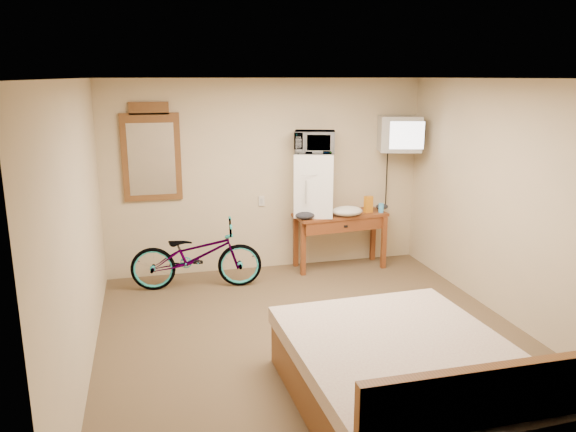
# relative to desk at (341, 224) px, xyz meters

# --- Properties ---
(room) EXTENTS (4.60, 4.64, 2.50)m
(room) POSITION_rel_desk_xyz_m (-0.93, -2.00, 0.63)
(room) COLOR #4C3826
(room) RESTS_ON ground
(desk) EXTENTS (1.26, 0.58, 0.75)m
(desk) POSITION_rel_desk_xyz_m (0.00, 0.00, 0.00)
(desk) COLOR brown
(desk) RESTS_ON floor
(mini_fridge) EXTENTS (0.63, 0.61, 0.82)m
(mini_fridge) POSITION_rel_desk_xyz_m (-0.36, 0.06, 0.54)
(mini_fridge) COLOR white
(mini_fridge) RESTS_ON desk
(microwave) EXTENTS (0.59, 0.48, 0.28)m
(microwave) POSITION_rel_desk_xyz_m (-0.36, 0.06, 1.09)
(microwave) COLOR white
(microwave) RESTS_ON mini_fridge
(snack_bag) EXTENTS (0.12, 0.09, 0.22)m
(snack_bag) POSITION_rel_desk_xyz_m (0.38, 0.00, 0.24)
(snack_bag) COLOR orange
(snack_bag) RESTS_ON desk
(blue_cup) EXTENTS (0.07, 0.07, 0.12)m
(blue_cup) POSITION_rel_desk_xyz_m (0.55, -0.04, 0.19)
(blue_cup) COLOR #46A9F0
(blue_cup) RESTS_ON desk
(cloth_cream) EXTENTS (0.41, 0.31, 0.12)m
(cloth_cream) POSITION_rel_desk_xyz_m (0.04, -0.11, 0.20)
(cloth_cream) COLOR beige
(cloth_cream) RESTS_ON desk
(cloth_dark_a) EXTENTS (0.25, 0.19, 0.09)m
(cloth_dark_a) POSITION_rel_desk_xyz_m (-0.54, -0.15, 0.18)
(cloth_dark_a) COLOR black
(cloth_dark_a) RESTS_ON desk
(cloth_dark_b) EXTENTS (0.17, 0.14, 0.08)m
(cloth_dark_b) POSITION_rel_desk_xyz_m (0.63, 0.10, 0.17)
(cloth_dark_b) COLOR black
(cloth_dark_b) RESTS_ON desk
(crt_television) EXTENTS (0.63, 0.66, 0.46)m
(crt_television) POSITION_rel_desk_xyz_m (0.79, 0.02, 1.17)
(crt_television) COLOR black
(crt_television) RESTS_ON room
(wall_mirror) EXTENTS (0.71, 0.04, 1.21)m
(wall_mirror) POSITION_rel_desk_xyz_m (-2.39, 0.27, 0.98)
(wall_mirror) COLOR brown
(wall_mirror) RESTS_ON room
(bicycle) EXTENTS (1.63, 0.72, 0.83)m
(bicycle) POSITION_rel_desk_xyz_m (-1.94, -0.26, -0.20)
(bicycle) COLOR black
(bicycle) RESTS_ON floor
(bed) EXTENTS (1.71, 2.22, 0.90)m
(bed) POSITION_rel_desk_xyz_m (-0.62, -3.37, -0.33)
(bed) COLOR brown
(bed) RESTS_ON floor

